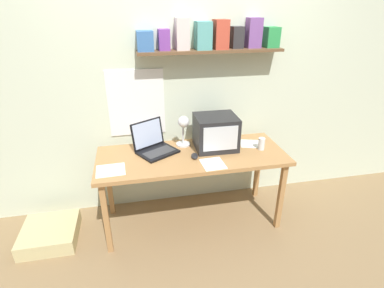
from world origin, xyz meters
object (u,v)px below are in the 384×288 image
(crt_monitor, at_px, (216,132))
(loose_paper_near_laptop, at_px, (111,170))
(corner_desk, at_px, (192,160))
(computer_mouse, at_px, (195,156))
(laptop, at_px, (153,144))
(printed_handout, at_px, (252,144))
(open_notebook, at_px, (213,164))
(floor_cushion, at_px, (50,234))
(desk_lamp, at_px, (183,126))
(juice_glass, at_px, (261,144))

(crt_monitor, relative_size, loose_paper_near_laptop, 1.59)
(corner_desk, height_order, computer_mouse, computer_mouse)
(laptop, relative_size, printed_handout, 1.67)
(printed_handout, bearing_deg, open_notebook, -146.65)
(printed_handout, height_order, open_notebook, same)
(computer_mouse, xyz_separation_m, floor_cushion, (-1.31, 0.04, -0.67))
(floor_cushion, bearing_deg, desk_lamp, 8.34)
(loose_paper_near_laptop, xyz_separation_m, printed_handout, (1.30, 0.24, 0.00))
(loose_paper_near_laptop, bearing_deg, desk_lamp, 25.28)
(computer_mouse, xyz_separation_m, open_notebook, (0.13, -0.14, -0.01))
(desk_lamp, relative_size, juice_glass, 2.76)
(desk_lamp, xyz_separation_m, printed_handout, (0.65, -0.07, -0.20))
(corner_desk, xyz_separation_m, loose_paper_near_laptop, (-0.70, -0.15, 0.07))
(crt_monitor, height_order, juice_glass, crt_monitor)
(printed_handout, height_order, floor_cushion, printed_handout)
(desk_lamp, distance_m, computer_mouse, 0.30)
(juice_glass, bearing_deg, crt_monitor, 162.86)
(desk_lamp, relative_size, computer_mouse, 2.72)
(desk_lamp, bearing_deg, computer_mouse, -72.46)
(corner_desk, xyz_separation_m, desk_lamp, (-0.05, 0.16, 0.27))
(juice_glass, height_order, computer_mouse, juice_glass)
(laptop, xyz_separation_m, juice_glass, (0.97, -0.17, -0.02))
(corner_desk, height_order, desk_lamp, desk_lamp)
(corner_desk, relative_size, juice_glass, 14.89)
(juice_glass, bearing_deg, loose_paper_near_laptop, -174.95)
(floor_cushion, bearing_deg, laptop, 9.55)
(laptop, relative_size, loose_paper_near_laptop, 1.82)
(corner_desk, bearing_deg, printed_handout, 8.91)
(loose_paper_near_laptop, xyz_separation_m, floor_cushion, (-0.60, 0.12, -0.65))
(juice_glass, relative_size, computer_mouse, 0.98)
(laptop, relative_size, open_notebook, 1.94)
(corner_desk, relative_size, crt_monitor, 4.43)
(corner_desk, xyz_separation_m, juice_glass, (0.64, -0.03, 0.11))
(laptop, height_order, desk_lamp, desk_lamp)
(crt_monitor, distance_m, loose_paper_near_laptop, 0.98)
(crt_monitor, height_order, laptop, crt_monitor)
(printed_handout, bearing_deg, desk_lamp, 174.22)
(corner_desk, xyz_separation_m, printed_handout, (0.60, 0.09, 0.07))
(printed_handout, bearing_deg, loose_paper_near_laptop, -169.44)
(juice_glass, bearing_deg, desk_lamp, 164.58)
(loose_paper_near_laptop, bearing_deg, open_notebook, -4.43)
(crt_monitor, xyz_separation_m, floor_cushion, (-1.54, -0.12, -0.80))
(loose_paper_near_laptop, bearing_deg, juice_glass, 5.05)
(loose_paper_near_laptop, height_order, printed_handout, same)
(laptop, distance_m, printed_handout, 0.93)
(corner_desk, bearing_deg, laptop, 156.91)
(open_notebook, bearing_deg, corner_desk, 122.39)
(crt_monitor, distance_m, laptop, 0.57)
(corner_desk, xyz_separation_m, open_notebook, (0.13, -0.21, 0.07))
(laptop, height_order, computer_mouse, laptop)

